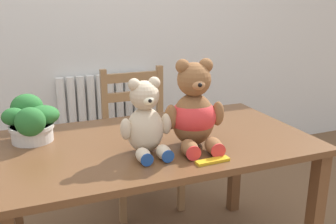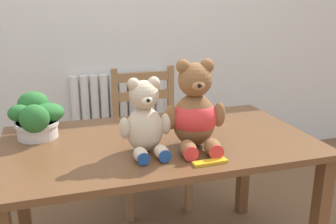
% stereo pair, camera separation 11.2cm
% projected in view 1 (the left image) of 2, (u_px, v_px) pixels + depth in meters
% --- Properties ---
extents(wall_back, '(8.00, 0.04, 2.60)m').
position_uv_depth(wall_back, '(95.00, 2.00, 2.70)').
color(wall_back, silver).
rests_on(wall_back, ground_plane).
extents(radiator, '(0.73, 0.10, 0.78)m').
position_uv_depth(radiator, '(107.00, 128.00, 2.92)').
color(radiator, white).
rests_on(radiator, ground_plane).
extents(dining_table, '(1.40, 0.80, 0.70)m').
position_uv_depth(dining_table, '(157.00, 158.00, 1.74)').
color(dining_table, brown).
rests_on(dining_table, ground_plane).
extents(wooden_chair_behind, '(0.43, 0.43, 0.89)m').
position_uv_depth(wooden_chair_behind, '(140.00, 136.00, 2.47)').
color(wooden_chair_behind, '#997047').
rests_on(wooden_chair_behind, ground_plane).
extents(teddy_bear_left, '(0.22, 0.22, 0.32)m').
position_uv_depth(teddy_bear_left, '(146.00, 122.00, 1.53)').
color(teddy_bear_left, beige).
rests_on(teddy_bear_left, dining_table).
extents(teddy_bear_right, '(0.27, 0.29, 0.38)m').
position_uv_depth(teddy_bear_right, '(194.00, 112.00, 1.61)').
color(teddy_bear_right, brown).
rests_on(teddy_bear_right, dining_table).
extents(potted_plant, '(0.25, 0.26, 0.20)m').
position_uv_depth(potted_plant, '(31.00, 120.00, 1.68)').
color(potted_plant, beige).
rests_on(potted_plant, dining_table).
extents(chocolate_bar, '(0.14, 0.04, 0.01)m').
position_uv_depth(chocolate_bar, '(213.00, 161.00, 1.48)').
color(chocolate_bar, gold).
rests_on(chocolate_bar, dining_table).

